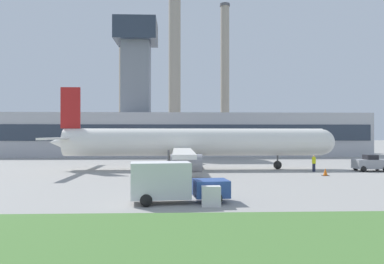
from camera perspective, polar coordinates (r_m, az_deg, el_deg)
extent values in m
plane|color=#999691|center=(37.10, -2.52, -6.55)|extent=(400.00, 400.00, 0.00)
cube|color=#B2B2B7|center=(71.79, -2.39, -0.42)|extent=(69.58, 14.82, 7.78)
cube|color=#2D3847|center=(64.34, -2.41, -0.09)|extent=(68.19, 0.16, 2.80)
cube|color=slate|center=(72.53, -8.49, 5.01)|extent=(5.25, 5.25, 21.50)
cube|color=#283342|center=(74.82, -8.48, 14.85)|extent=(7.88, 7.88, 4.20)
cylinder|color=gray|center=(103.41, -10.13, 5.56)|extent=(3.40, 3.40, 29.19)
cylinder|color=#4C4C51|center=(106.02, -10.12, 13.70)|extent=(3.91, 3.91, 1.02)
cylinder|color=gray|center=(102.36, -2.67, 9.13)|extent=(3.24, 3.24, 41.63)
cylinder|color=gray|center=(106.43, 5.03, 8.30)|extent=(2.45, 2.45, 39.92)
cylinder|color=#4C4C51|center=(111.31, 5.03, 18.70)|extent=(2.82, 2.82, 0.73)
cylinder|color=white|center=(42.55, 0.43, -1.55)|extent=(29.30, 3.09, 3.09)
sphere|color=white|center=(45.64, 19.13, -1.45)|extent=(2.94, 2.94, 2.94)
cone|color=white|center=(44.34, -18.84, -1.48)|extent=(3.40, 2.94, 2.94)
cube|color=#B21E1E|center=(44.25, -18.03, 3.52)|extent=(2.17, 0.24, 4.63)
cube|color=white|center=(39.98, -19.97, -0.95)|extent=(0.82, 8.82, 0.20)
cube|color=white|center=(48.45, -16.80, -0.84)|extent=(0.82, 8.82, 0.20)
cube|color=white|center=(34.57, -1.38, -3.12)|extent=(1.82, 14.70, 0.36)
cube|color=white|center=(50.49, -1.66, -2.23)|extent=(1.82, 14.70, 0.36)
cylinder|color=gray|center=(34.45, -0.87, -4.77)|extent=(2.89, 1.67, 1.67)
cylinder|color=gray|center=(50.73, -1.32, -3.34)|extent=(2.89, 1.67, 1.67)
cylinder|color=#59595B|center=(44.10, 12.91, -3.71)|extent=(0.20, 0.20, 1.86)
sphere|color=black|center=(44.17, 12.91, -4.91)|extent=(0.96, 0.96, 0.96)
cylinder|color=#59595B|center=(40.44, -3.59, -4.03)|extent=(0.20, 0.20, 1.86)
sphere|color=black|center=(40.51, -3.59, -5.34)|extent=(0.96, 0.96, 0.96)
cylinder|color=#59595B|center=(44.73, -3.46, -3.67)|extent=(0.20, 0.20, 1.86)
sphere|color=black|center=(44.79, -3.46, -4.86)|extent=(0.96, 0.96, 0.96)
cube|color=gray|center=(45.10, 25.54, -4.42)|extent=(3.46, 1.88, 0.98)
cube|color=black|center=(45.05, 25.54, -3.48)|extent=(1.22, 1.30, 0.50)
sphere|color=black|center=(46.47, 26.37, -4.86)|extent=(0.63, 0.63, 0.63)
sphere|color=black|center=(43.82, 24.67, -5.15)|extent=(0.63, 0.63, 0.63)
sphere|color=black|center=(45.39, 23.68, -4.98)|extent=(0.63, 0.63, 0.63)
cube|color=#2D4C93|center=(22.46, 2.89, -8.54)|extent=(2.19, 2.06, 1.00)
cube|color=silver|center=(21.98, -4.83, -7.31)|extent=(3.61, 2.22, 2.07)
sphere|color=black|center=(21.72, 3.74, -10.07)|extent=(0.70, 0.70, 0.70)
sphere|color=black|center=(23.41, 2.80, -9.36)|extent=(0.70, 0.70, 0.70)
sphere|color=black|center=(21.22, -7.01, -10.30)|extent=(0.70, 0.70, 0.70)
sphere|color=black|center=(22.95, -7.15, -9.54)|extent=(0.70, 0.70, 0.70)
cylinder|color=#23283D|center=(42.28, 18.08, -5.18)|extent=(0.42, 0.42, 0.87)
cylinder|color=yellow|center=(42.22, 18.08, -4.13)|extent=(0.53, 0.53, 0.69)
sphere|color=tan|center=(42.19, 18.08, -3.50)|extent=(0.23, 0.23, 0.23)
cube|color=black|center=(38.62, 19.66, -6.26)|extent=(0.63, 0.63, 0.03)
cone|color=orange|center=(38.58, 19.66, -5.76)|extent=(0.45, 0.45, 0.71)
cube|color=silver|center=(21.22, 2.92, -9.71)|extent=(1.04, 0.75, 1.13)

